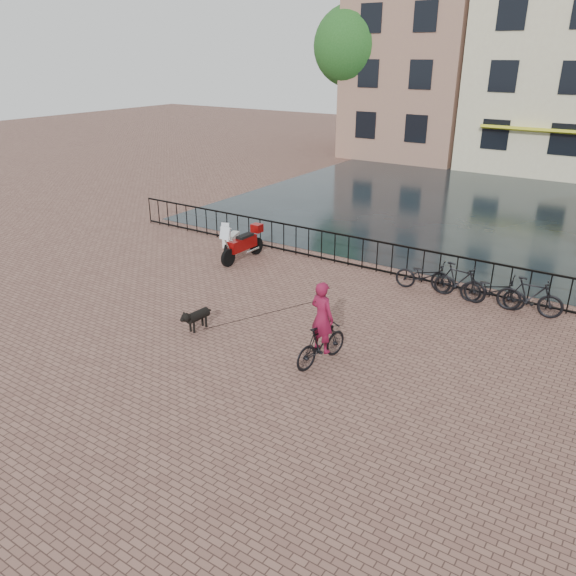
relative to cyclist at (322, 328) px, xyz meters
The scene contains 14 objects.
ground 2.76m from the cyclist, 122.32° to the right, with size 100.00×100.00×0.00m, color brown.
canal_water 15.18m from the cyclist, 95.30° to the left, with size 20.00×20.00×0.00m, color black.
railing 5.96m from the cyclist, 103.60° to the left, with size 20.00×0.05×1.02m.
canal_house_left 29.70m from the cyclist, 107.76° to the left, with size 7.50×9.00×12.80m.
canal_house_mid 28.25m from the cyclist, 91.86° to the left, with size 8.00×9.50×11.80m.
tree_far_left 28.33m from the cyclist, 116.58° to the left, with size 5.04×5.04×9.27m.
cyclist is the anchor object (origin of this frame).
dog 3.43m from the cyclist, behind, with size 0.37×0.91×0.60m.
motorcycle 7.05m from the cyclist, 142.04° to the left, with size 0.51×1.93×1.37m.
scooter 8.13m from the cyclist, 142.89° to the left, with size 0.76×1.31×1.17m.
parked_bike_0 5.22m from the cyclist, 85.59° to the left, with size 0.60×1.72×0.90m, color black.
parked_bike_1 5.37m from the cyclist, 75.41° to the left, with size 0.47×1.66×1.00m, color black.
parked_bike_2 5.69m from the cyclist, 66.09° to the left, with size 0.60×1.72×0.90m, color black.
parked_bike_3 6.13m from the cyclist, 57.93° to the left, with size 0.47×1.66×1.00m, color black.
Camera 1 is at (6.79, -7.22, 6.36)m, focal length 35.00 mm.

